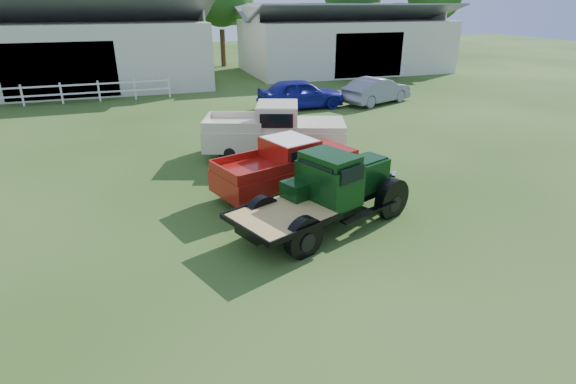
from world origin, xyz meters
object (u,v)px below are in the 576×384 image
object	(u,v)px
vintage_flatbed	(326,191)
red_pickup	(287,165)
white_pickup	(275,131)
misc_car_blue	(301,94)
misc_car_grey	(377,90)

from	to	relation	value
vintage_flatbed	red_pickup	world-z (taller)	vintage_flatbed
vintage_flatbed	white_pickup	xyz separation A→B (m)	(0.47, 5.89, 0.01)
vintage_flatbed	misc_car_blue	bearing A→B (deg)	50.40
misc_car_blue	misc_car_grey	xyz separation A→B (m)	(4.59, -0.18, -0.07)
red_pickup	misc_car_grey	distance (m)	14.03
vintage_flatbed	red_pickup	bearing A→B (deg)	72.90
white_pickup	misc_car_grey	xyz separation A→B (m)	(8.42, 7.28, -0.25)
vintage_flatbed	misc_car_blue	size ratio (longest dim) A/B	1.04
misc_car_blue	misc_car_grey	size ratio (longest dim) A/B	1.06
white_pickup	misc_car_blue	bearing A→B (deg)	82.56
vintage_flatbed	white_pickup	bearing A→B (deg)	63.72
misc_car_grey	vintage_flatbed	bearing A→B (deg)	124.82
red_pickup	white_pickup	bearing A→B (deg)	60.94
vintage_flatbed	misc_car_grey	bearing A→B (deg)	34.25
misc_car_blue	white_pickup	bearing A→B (deg)	152.24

